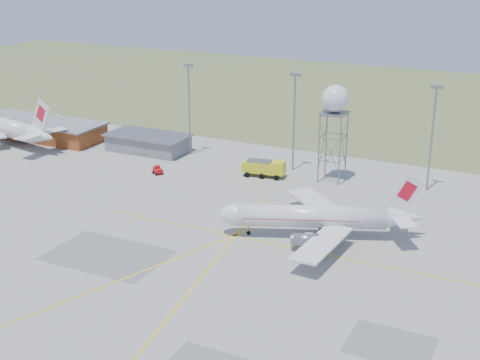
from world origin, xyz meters
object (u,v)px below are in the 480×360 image
at_px(airliner_main, 315,217).
at_px(radar_tower, 334,128).
at_px(baggage_tug, 158,171).
at_px(airliner_far, 0,126).
at_px(fire_truck, 265,169).

bearing_deg(airliner_main, radar_tower, -99.23).
bearing_deg(radar_tower, baggage_tug, -160.17).
relative_size(airliner_far, fire_truck, 4.14).
bearing_deg(fire_truck, radar_tower, 7.53).
bearing_deg(airliner_main, airliner_far, -34.58).
relative_size(airliner_far, radar_tower, 1.93).
bearing_deg(baggage_tug, airliner_far, -151.94).
xyz_separation_m(radar_tower, fire_truck, (-13.02, -3.82, -9.25)).
height_order(airliner_main, airliner_far, airliner_far).
bearing_deg(airliner_far, fire_truck, -164.77).
distance_m(radar_tower, baggage_tug, 37.21).
bearing_deg(fire_truck, airliner_far, 175.35).
distance_m(airliner_far, radar_tower, 81.02).
bearing_deg(baggage_tug, airliner_main, 11.25).
xyz_separation_m(airliner_main, baggage_tug, (-40.05, 15.37, -2.77)).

